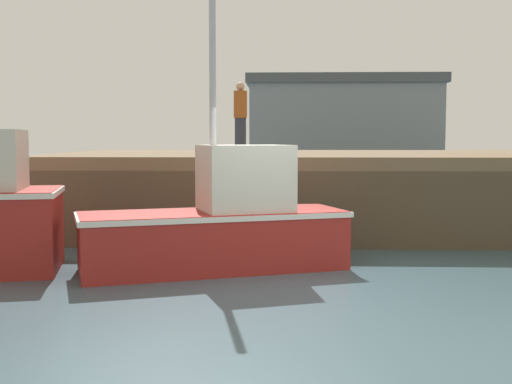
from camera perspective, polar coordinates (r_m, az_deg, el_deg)
The scene contains 5 objects.
ground at distance 9.11m, azimuth 3.67°, elevation -8.55°, with size 120.00×160.00×0.10m.
pier at distance 15.31m, azimuth 8.13°, elevation 2.29°, with size 13.88×7.70×1.69m.
fishing_boat_near_right at distance 10.18m, azimuth -3.10°, elevation -2.80°, with size 4.32×2.65×4.14m.
dockworker at distance 16.78m, azimuth -1.36°, elevation 6.54°, with size 0.34×0.34×1.77m.
warehouse at distance 37.22m, azimuth 7.45°, elevation 5.70°, with size 10.47×6.22×5.40m.
Camera 1 is at (-0.23, -8.87, 2.03)m, focal length 46.08 mm.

